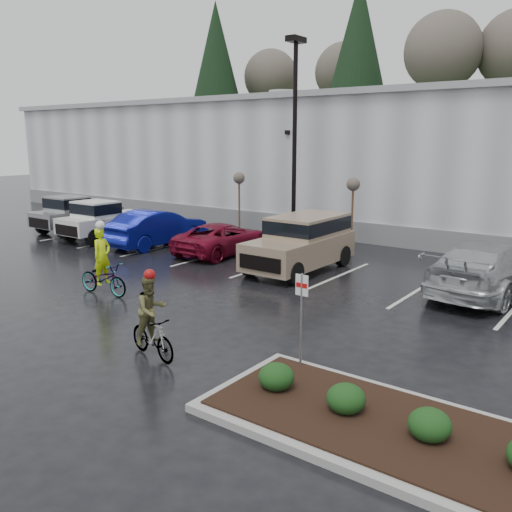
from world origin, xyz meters
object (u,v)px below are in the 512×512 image
Objects in this scene: pickup_white at (111,219)px; car_red at (223,238)px; sapling_west at (239,181)px; car_blue at (157,228)px; sapling_mid at (353,188)px; fire_lane_sign at (301,310)px; car_far_silver at (489,268)px; suv_tan at (299,244)px; lamppost at (295,120)px; cyclist_olive at (152,325)px; cyclist_hivis at (103,272)px; pickup_silver at (82,213)px.

car_red is at bearing 4.47° from pickup_white.
sapling_west reaches higher than pickup_white.
sapling_mid is at bearing -146.72° from car_blue.
fire_lane_sign is at bearing -47.33° from sapling_west.
suv_tan is at bearing 13.99° from car_far_silver.
sapling_west is 6.71m from pickup_white.
lamppost reaches higher than sapling_mid.
sapling_west reaches higher than cyclist_olive.
sapling_mid reaches higher than cyclist_hivis.
sapling_mid reaches higher than car_blue.
car_blue is 1.00× the size of suv_tan.
cyclist_olive is (8.64, -14.10, -1.95)m from sapling_west.
car_far_silver is at bearing -17.06° from sapling_west.
lamppost is 4.19× the size of fire_lane_sign.
car_far_silver is (20.65, 0.35, -0.12)m from pickup_silver.
car_red is 2.32× the size of cyclist_olive.
sapling_mid is at bearing 24.72° from pickup_white.
sapling_mid is at bearing -133.12° from car_red.
sapling_mid is at bearing 94.38° from suv_tan.
pickup_silver is 6.20m from car_blue.
car_far_silver reaches higher than car_red.
sapling_west is 8.71m from suv_tan.
car_red is 2.02× the size of cyclist_hivis.
sapling_mid is at bearing 18.06° from pickup_silver.
sapling_west is 0.54× the size of car_far_silver.
fire_lane_sign is 0.42× the size of pickup_silver.
cyclist_olive is (4.64, -13.10, -4.91)m from lamppost.
cyclist_hivis reaches higher than cyclist_olive.
lamppost reaches higher than cyclist_hivis.
cyclist_hivis reaches higher than car_red.
cyclist_hivis is (-0.45, -10.50, -4.95)m from lamppost.
car_blue is at bearing 30.00° from cyclist_hivis.
pickup_silver reaches higher than car_far_silver.
sapling_west is at bearing 132.67° from fire_lane_sign.
pickup_silver is 12.86m from cyclist_hivis.
pickup_silver reaches higher than car_blue.
car_red is 0.95× the size of suv_tan.
lamppost reaches higher than car_far_silver.
fire_lane_sign is 17.84m from pickup_white.
fire_lane_sign is (5.30, -12.80, -1.32)m from sapling_mid.
car_blue is 14.48m from car_far_silver.
lamppost is 6.22m from car_red.
lamppost reaches higher than pickup_silver.
cyclist_hivis is at bearing 73.08° from cyclist_olive.
car_far_silver reaches higher than car_blue.
sapling_mid reaches higher than fire_lane_sign.
sapling_mid reaches higher than car_far_silver.
sapling_mid is 1.53× the size of cyclist_olive.
lamppost is 12.64m from pickup_silver.
car_far_silver is at bearing -176.67° from car_blue.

